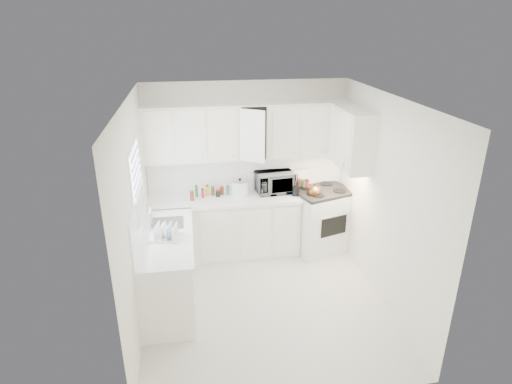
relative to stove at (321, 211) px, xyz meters
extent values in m
plane|color=silver|center=(-1.11, -1.25, -0.64)|extent=(3.20, 3.20, 0.00)
plane|color=white|center=(-1.11, -1.25, 1.96)|extent=(3.20, 3.20, 0.00)
plane|color=white|center=(-1.11, 0.35, 0.66)|extent=(3.00, 0.00, 3.00)
plane|color=white|center=(-1.11, -2.85, 0.66)|extent=(3.00, 0.00, 3.00)
plane|color=white|center=(-2.61, -1.25, 0.66)|extent=(0.00, 3.20, 3.20)
plane|color=white|center=(0.39, -1.25, 0.66)|extent=(0.00, 3.20, 3.20)
cube|color=white|center=(-1.50, 0.04, 0.29)|extent=(2.24, 0.64, 0.05)
cube|color=white|center=(-2.30, -1.05, 0.29)|extent=(0.64, 1.62, 0.05)
cube|color=white|center=(-1.11, 0.34, 0.59)|extent=(2.98, 0.02, 0.55)
cube|color=white|center=(-2.60, -1.05, 0.59)|extent=(0.02, 1.60, 0.55)
imported|color=gray|center=(-0.71, 0.14, 0.50)|extent=(0.60, 0.38, 0.38)
cylinder|color=white|center=(-1.05, 0.27, 0.45)|extent=(0.12, 0.12, 0.27)
cylinder|color=maroon|center=(-1.96, 0.17, 0.38)|extent=(0.06, 0.06, 0.13)
cylinder|color=#2B8341|center=(-1.88, 0.08, 0.38)|extent=(0.06, 0.06, 0.13)
cylinder|color=red|center=(-1.81, 0.17, 0.38)|extent=(0.06, 0.06, 0.13)
cylinder|color=yellow|center=(-1.73, 0.08, 0.38)|extent=(0.06, 0.06, 0.13)
cylinder|color=brown|center=(-1.66, 0.17, 0.38)|extent=(0.06, 0.06, 0.13)
cylinder|color=black|center=(-1.58, 0.08, 0.38)|extent=(0.06, 0.06, 0.13)
cylinder|color=maroon|center=(-1.51, 0.17, 0.38)|extent=(0.06, 0.06, 0.13)
cylinder|color=#2B8341|center=(-1.43, 0.08, 0.38)|extent=(0.06, 0.06, 0.13)
cylinder|color=red|center=(-0.53, 0.21, 0.41)|extent=(0.06, 0.06, 0.19)
cylinder|color=yellow|center=(-0.47, 0.15, 0.41)|extent=(0.06, 0.06, 0.19)
cylinder|color=brown|center=(-0.42, 0.21, 0.41)|extent=(0.06, 0.06, 0.19)
cylinder|color=black|center=(-0.36, 0.15, 0.41)|extent=(0.06, 0.06, 0.19)
cylinder|color=maroon|center=(-0.31, 0.21, 0.41)|extent=(0.06, 0.06, 0.19)
cylinder|color=#2B8341|center=(-0.25, 0.15, 0.41)|extent=(0.06, 0.06, 0.19)
cylinder|color=red|center=(-0.20, 0.21, 0.41)|extent=(0.06, 0.06, 0.19)
camera|label=1|loc=(-1.95, -5.82, 2.78)|focal=30.16mm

